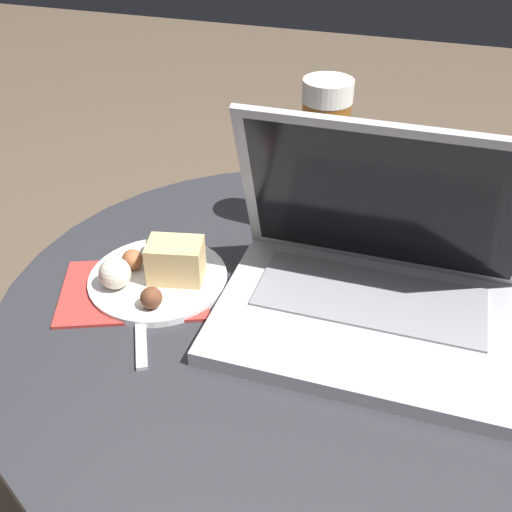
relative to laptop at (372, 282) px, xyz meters
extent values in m
cylinder|color=#515156|center=(-0.09, -0.01, -0.30)|extent=(0.08, 0.08, 0.46)
cylinder|color=#2D2D33|center=(-0.09, -0.01, -0.06)|extent=(0.70, 0.70, 0.02)
cube|color=#B7332D|center=(-0.28, -0.05, -0.05)|extent=(0.21, 0.18, 0.00)
cube|color=#B2B2B7|center=(0.00, -0.03, -0.04)|extent=(0.33, 0.23, 0.02)
cube|color=gray|center=(0.00, 0.01, -0.03)|extent=(0.26, 0.11, 0.00)
cube|color=#B2B2B7|center=(0.00, 0.05, 0.08)|extent=(0.33, 0.09, 0.21)
cube|color=black|center=(0.00, 0.05, 0.07)|extent=(0.31, 0.07, 0.19)
cylinder|color=brown|center=(-0.10, 0.16, 0.05)|extent=(0.06, 0.06, 0.19)
cylinder|color=white|center=(-0.10, 0.16, 0.15)|extent=(0.06, 0.06, 0.03)
cylinder|color=white|center=(-0.26, -0.02, -0.04)|extent=(0.17, 0.17, 0.01)
cube|color=#DBB775|center=(-0.23, -0.02, -0.01)|extent=(0.07, 0.06, 0.05)
sphere|color=#9E5B38|center=(-0.29, -0.01, -0.03)|extent=(0.03, 0.03, 0.03)
sphere|color=brown|center=(-0.24, -0.07, -0.03)|extent=(0.03, 0.03, 0.03)
sphere|color=beige|center=(-0.30, -0.05, -0.02)|extent=(0.04, 0.04, 0.04)
sphere|color=#4C6B33|center=(-0.28, 0.02, -0.02)|extent=(0.03, 0.03, 0.03)
cube|color=#B2B2B7|center=(-0.24, -0.10, -0.05)|extent=(0.08, 0.13, 0.01)
cube|color=#B2B2B7|center=(-0.29, -0.01, -0.05)|extent=(0.05, 0.06, 0.01)
camera|label=1|loc=(0.04, -0.54, 0.41)|focal=42.00mm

